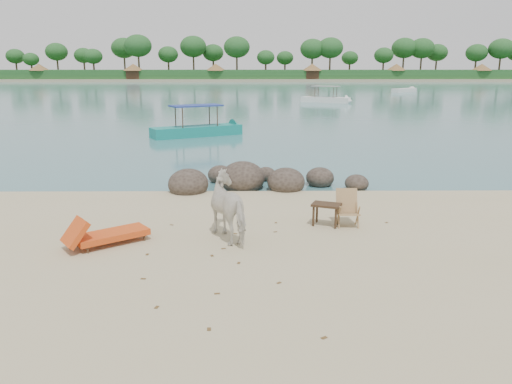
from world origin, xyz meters
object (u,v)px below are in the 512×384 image
boulders (251,181)px  cow (232,208)px  side_table (326,216)px  deck_chair (348,210)px  boat_near (196,110)px  lounge_chair (112,232)px

boulders → cow: 5.11m
side_table → boulders: bearing=135.8°
deck_chair → boat_near: 18.00m
cow → side_table: 2.47m
lounge_chair → deck_chair: (5.45, 1.17, 0.15)m
lounge_chair → deck_chair: deck_chair is taller
deck_chair → boat_near: boat_near is taller
side_table → lounge_chair: (-4.92, -1.23, 0.02)m
side_table → lounge_chair: size_ratio=0.35×
boulders → side_table: 4.58m
boulders → side_table: size_ratio=9.38×
boat_near → lounge_chair: bearing=-118.1°
cow → deck_chair: (2.79, 0.81, -0.30)m
boulders → deck_chair: (2.36, -4.26, 0.23)m
boulders → deck_chair: bearing=-61.0°
cow → deck_chair: size_ratio=1.98×
boulders → lounge_chair: size_ratio=3.28×
boulders → deck_chair: deck_chair is taller
boulders → cow: (-0.43, -5.07, 0.53)m
lounge_chair → cow: bearing=-28.9°
cow → boulders: bearing=-124.2°
side_table → deck_chair: deck_chair is taller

